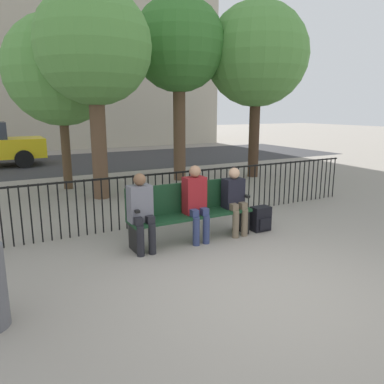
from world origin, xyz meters
name	(u,v)px	position (x,y,z in m)	size (l,w,h in m)	color
ground_plane	(273,291)	(0.00, 0.00, 0.00)	(80.00, 80.00, 0.00)	gray
park_bench	(190,209)	(0.00, 2.05, 0.50)	(2.06, 0.45, 0.92)	#14381E
seated_person_0	(141,209)	(-0.87, 1.92, 0.65)	(0.34, 0.39, 1.17)	black
seated_person_1	(196,200)	(0.04, 1.92, 0.67)	(0.34, 0.39, 1.22)	navy
seated_person_2	(235,198)	(0.78, 1.91, 0.63)	(0.34, 0.39, 1.13)	brown
backpack	(261,219)	(1.29, 1.84, 0.21)	(0.33, 0.25, 0.43)	black
fence_railing	(163,194)	(-0.02, 3.05, 0.56)	(9.01, 0.03, 0.95)	black
tree_0	(179,46)	(2.24, 6.82, 3.78)	(2.61, 2.61, 5.14)	brown
tree_1	(94,48)	(-0.47, 5.60, 3.38)	(2.56, 2.56, 4.70)	brown
tree_2	(60,71)	(-0.95, 7.10, 3.01)	(2.74, 2.74, 4.39)	#4C3823
tree_3	(257,55)	(4.51, 6.22, 3.61)	(3.02, 3.02, 5.14)	#422D1E
street_surface	(69,163)	(0.00, 12.00, 0.00)	(24.00, 6.00, 0.01)	#333335
building_facade	(29,3)	(0.00, 20.00, 7.58)	(20.00, 6.00, 15.15)	#B2A893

